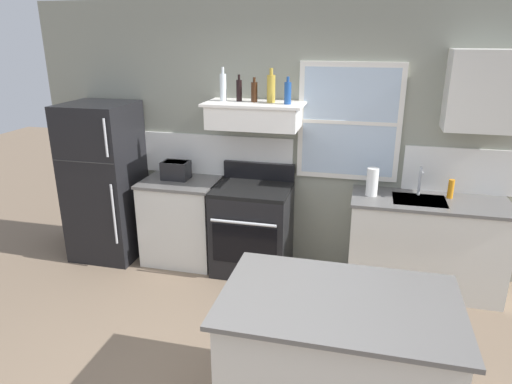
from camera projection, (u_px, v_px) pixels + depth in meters
name	position (u px, v px, depth m)	size (l,w,h in m)	color
back_wall	(287.00, 138.00, 4.75)	(5.40, 0.11, 2.70)	gray
refrigerator	(105.00, 182.00, 4.99)	(0.70, 0.72, 1.70)	black
counter_left_of_stove	(182.00, 220.00, 4.98)	(0.79, 0.63, 0.91)	silver
toaster	(176.00, 170.00, 4.86)	(0.30, 0.20, 0.19)	black
stove_range	(252.00, 228.00, 4.77)	(0.76, 0.69, 1.09)	black
range_hood_shelf	(255.00, 115.00, 4.48)	(0.96, 0.52, 0.24)	white
bottle_clear_tall	(223.00, 87.00, 4.48)	(0.06, 0.06, 0.32)	silver
bottle_balsamic_dark	(239.00, 90.00, 4.47)	(0.06, 0.06, 0.26)	black
bottle_brown_stout	(254.00, 92.00, 4.42)	(0.06, 0.06, 0.24)	#381E0F
bottle_champagne_gold_foil	(271.00, 88.00, 4.38)	(0.08, 0.08, 0.32)	#B29333
bottle_blue_liqueur	(288.00, 93.00, 4.29)	(0.07, 0.07, 0.25)	#1E478C
counter_right_with_sink	(425.00, 244.00, 4.42)	(1.43, 0.63, 0.91)	silver
sink_faucet	(420.00, 178.00, 4.33)	(0.03, 0.17, 0.28)	silver
paper_towel_roll	(372.00, 182.00, 4.35)	(0.11, 0.11, 0.27)	white
dish_soap_bottle	(451.00, 189.00, 4.30)	(0.06, 0.06, 0.18)	orange
kitchen_island	(335.00, 362.00, 2.84)	(1.40, 0.90, 0.91)	silver
upper_cabinet_right	(485.00, 91.00, 4.00)	(0.64, 0.32, 0.70)	silver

